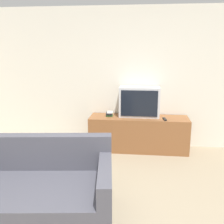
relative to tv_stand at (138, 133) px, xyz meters
name	(u,v)px	position (x,y,z in m)	size (l,w,h in m)	color
wall_back	(126,78)	(-0.27, 0.31, 0.99)	(9.00, 0.06, 2.60)	silver
tv_stand	(138,133)	(0.00, 0.00, 0.00)	(1.79, 0.52, 0.63)	brown
television	(139,102)	(0.00, 0.08, 0.59)	(0.73, 0.36, 0.55)	silver
couch	(29,195)	(-1.16, -2.19, -0.03)	(1.92, 1.20, 0.84)	#474751
book_stack	(109,114)	(-0.55, 0.04, 0.35)	(0.13, 0.21, 0.08)	#2D753D
remote_on_stand	(165,119)	(0.45, -0.14, 0.33)	(0.06, 0.18, 0.02)	black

